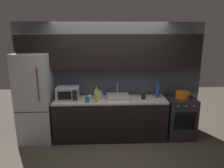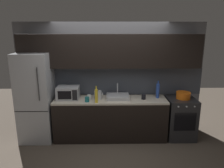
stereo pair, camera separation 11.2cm
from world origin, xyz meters
name	(u,v)px [view 2 (the right image)]	position (x,y,z in m)	size (l,w,h in m)	color
ground_plane	(111,161)	(0.00, 0.00, 0.00)	(10.00, 10.00, 0.00)	#4C4238
back_wall	(110,67)	(0.00, 1.20, 1.55)	(4.13, 0.44, 2.50)	slate
counter_run	(110,118)	(0.00, 0.90, 0.45)	(2.39, 0.60, 0.90)	black
refrigerator	(36,97)	(-1.58, 0.90, 0.94)	(0.68, 0.69, 1.89)	#ADAFB5
oven_range	(180,118)	(1.54, 0.90, 0.45)	(0.60, 0.62, 0.90)	#232326
microwave	(68,93)	(-0.90, 0.92, 1.04)	(0.46, 0.35, 0.27)	#A8AAAF
sink_basin	(118,97)	(0.16, 0.93, 0.94)	(0.48, 0.38, 0.30)	#ADAFB5
kettle	(98,95)	(-0.26, 0.90, 0.99)	(0.20, 0.16, 0.20)	#B7BABF
wine_bottle_yellow	(96,96)	(-0.28, 0.68, 1.04)	(0.06, 0.06, 0.34)	gold
wine_bottle_blue	(158,91)	(1.03, 0.96, 1.06)	(0.08, 0.08, 0.38)	#234299
mug_dark	(144,97)	(0.71, 0.86, 0.95)	(0.09, 0.09, 0.11)	black
mug_clear	(89,97)	(-0.45, 0.87, 0.95)	(0.08, 0.08, 0.10)	silver
mug_teal	(87,99)	(-0.48, 0.72, 0.95)	(0.09, 0.09, 0.10)	#19666B
cooking_pot	(183,95)	(1.56, 0.90, 0.97)	(0.30, 0.30, 0.14)	orange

